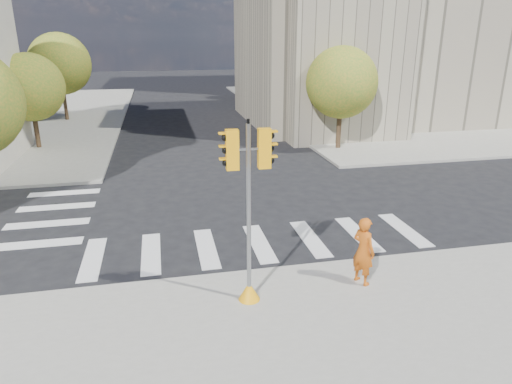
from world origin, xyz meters
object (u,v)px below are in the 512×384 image
lamp_near (326,69)px  lamp_far (274,59)px  photographer (363,251)px  traffic_signal (249,228)px

lamp_near → lamp_far: bearing=90.0°
lamp_far → lamp_near: bearing=-90.0°
lamp_far → photographer: lamp_far is taller
photographer → lamp_near: bearing=-41.3°
traffic_signal → photographer: (3.23, 0.20, -1.04)m
lamp_near → lamp_far: size_ratio=1.00×
lamp_near → traffic_signal: bearing=-115.1°
lamp_near → lamp_far: 14.00m
lamp_far → traffic_signal: lamp_far is taller
traffic_signal → lamp_near: bearing=66.1°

